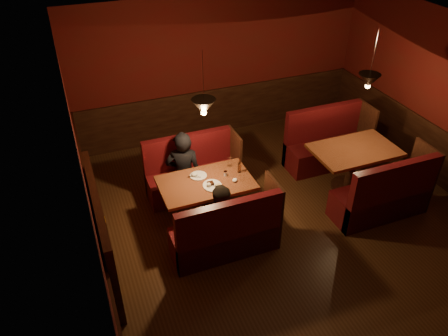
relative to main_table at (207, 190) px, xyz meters
name	(u,v)px	position (x,y,z in m)	size (l,w,h in m)	color
room	(288,180)	(0.97, -0.76, 0.46)	(6.02, 7.02, 2.92)	#442613
main_table	(207,190)	(0.00, 0.00, 0.00)	(1.44, 0.87, 1.01)	#50210C
main_bench_far	(193,175)	(0.02, 0.82, -0.25)	(1.58, 0.57, 1.08)	#46080E
main_bench_near	(227,236)	(0.02, -0.82, -0.25)	(1.58, 0.57, 1.08)	#46080E
second_table	(353,159)	(2.65, -0.09, 0.01)	(1.44, 0.92, 0.81)	#50210C
second_bench_far	(326,146)	(2.68, 0.77, -0.23)	(1.59, 0.60, 1.14)	#46080E
second_bench_near	(384,198)	(2.68, -0.95, -0.23)	(1.59, 0.60, 1.14)	#46080E
diner_a	(183,158)	(-0.17, 0.70, 0.23)	(0.60, 0.39, 1.65)	black
diner_b	(224,207)	(0.05, -0.60, 0.11)	(0.68, 0.53, 1.40)	black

